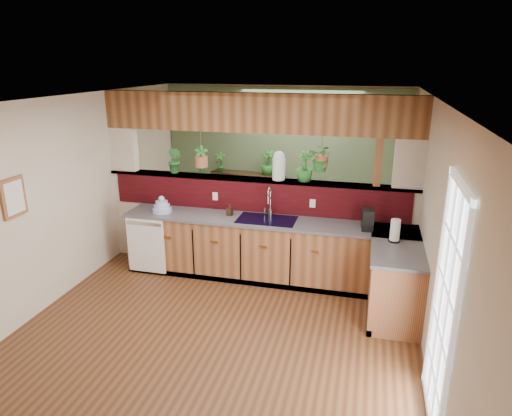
% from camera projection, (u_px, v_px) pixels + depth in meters
% --- Properties ---
extents(ground, '(4.60, 7.00, 0.01)m').
position_uv_depth(ground, '(230.00, 309.00, 5.81)').
color(ground, '#522F19').
rests_on(ground, ground).
extents(ceiling, '(4.60, 7.00, 0.01)m').
position_uv_depth(ceiling, '(226.00, 101.00, 5.01)').
color(ceiling, brown).
rests_on(ceiling, ground).
extents(wall_back, '(4.60, 0.02, 2.60)m').
position_uv_depth(wall_back, '(284.00, 156.00, 8.64)').
color(wall_back, beige).
rests_on(wall_back, ground).
extents(wall_left, '(0.02, 7.00, 2.60)m').
position_uv_depth(wall_left, '(60.00, 199.00, 5.95)').
color(wall_left, beige).
rests_on(wall_left, ground).
extents(wall_right, '(0.02, 7.00, 2.60)m').
position_uv_depth(wall_right, '(433.00, 229.00, 4.87)').
color(wall_right, beige).
rests_on(wall_right, ground).
extents(pass_through_partition, '(4.60, 0.21, 2.60)m').
position_uv_depth(pass_through_partition, '(258.00, 192.00, 6.68)').
color(pass_through_partition, beige).
rests_on(pass_through_partition, ground).
extents(pass_through_ledge, '(4.60, 0.21, 0.04)m').
position_uv_depth(pass_through_ledge, '(256.00, 179.00, 6.64)').
color(pass_through_ledge, brown).
rests_on(pass_through_ledge, ground).
extents(header_beam, '(4.60, 0.15, 0.55)m').
position_uv_depth(header_beam, '(256.00, 113.00, 6.34)').
color(header_beam, brown).
rests_on(header_beam, ground).
extents(sage_backwall, '(4.55, 0.02, 2.55)m').
position_uv_depth(sage_backwall, '(284.00, 156.00, 8.62)').
color(sage_backwall, '#4F6645').
rests_on(sage_backwall, ground).
extents(countertop, '(4.14, 1.52, 0.90)m').
position_uv_depth(countertop, '(306.00, 256.00, 6.28)').
color(countertop, brown).
rests_on(countertop, ground).
extents(dishwasher, '(0.58, 0.03, 0.82)m').
position_uv_depth(dishwasher, '(146.00, 246.00, 6.63)').
color(dishwasher, white).
rests_on(dishwasher, ground).
extents(navy_sink, '(0.82, 0.50, 0.18)m').
position_uv_depth(navy_sink, '(267.00, 225.00, 6.40)').
color(navy_sink, black).
rests_on(navy_sink, countertop).
extents(french_door, '(0.06, 1.02, 2.16)m').
position_uv_depth(french_door, '(443.00, 311.00, 3.76)').
color(french_door, white).
rests_on(french_door, ground).
extents(framed_print, '(0.04, 0.35, 0.45)m').
position_uv_depth(framed_print, '(14.00, 198.00, 5.13)').
color(framed_print, brown).
rests_on(framed_print, wall_left).
extents(faucet, '(0.19, 0.19, 0.43)m').
position_uv_depth(faucet, '(269.00, 201.00, 6.45)').
color(faucet, '#B7B7B2').
rests_on(faucet, countertop).
extents(dish_stack, '(0.28, 0.28, 0.25)m').
position_uv_depth(dish_stack, '(162.00, 207.00, 6.67)').
color(dish_stack, '#A7B4D8').
rests_on(dish_stack, countertop).
extents(soap_dispenser, '(0.09, 0.09, 0.17)m').
position_uv_depth(soap_dispenser, '(230.00, 210.00, 6.53)').
color(soap_dispenser, '#3A2715').
rests_on(soap_dispenser, countertop).
extents(coffee_maker, '(0.15, 0.25, 0.27)m').
position_uv_depth(coffee_maker, '(367.00, 220.00, 5.97)').
color(coffee_maker, black).
rests_on(coffee_maker, countertop).
extents(paper_towel, '(0.14, 0.14, 0.30)m').
position_uv_depth(paper_towel, '(395.00, 231.00, 5.56)').
color(paper_towel, black).
rests_on(paper_towel, countertop).
extents(glass_jar, '(0.19, 0.19, 0.41)m').
position_uv_depth(glass_jar, '(279.00, 165.00, 6.49)').
color(glass_jar, silver).
rests_on(glass_jar, pass_through_ledge).
extents(ledge_plant_left, '(0.27, 0.25, 0.40)m').
position_uv_depth(ledge_plant_left, '(175.00, 160.00, 6.87)').
color(ledge_plant_left, '#236224').
rests_on(ledge_plant_left, pass_through_ledge).
extents(ledge_plant_right, '(0.32, 0.32, 0.43)m').
position_uv_depth(ledge_plant_right, '(305.00, 166.00, 6.40)').
color(ledge_plant_right, '#236224').
rests_on(ledge_plant_right, pass_through_ledge).
extents(hanging_plant_a, '(0.25, 0.21, 0.54)m').
position_uv_depth(hanging_plant_a, '(201.00, 151.00, 6.71)').
color(hanging_plant_a, brown).
rests_on(hanging_plant_a, header_beam).
extents(hanging_plant_b, '(0.41, 0.38, 0.49)m').
position_uv_depth(hanging_plant_b, '(322.00, 146.00, 6.25)').
color(hanging_plant_b, brown).
rests_on(hanging_plant_b, header_beam).
extents(shelving_console, '(1.49, 0.74, 0.96)m').
position_uv_depth(shelving_console, '(248.00, 197.00, 8.81)').
color(shelving_console, black).
rests_on(shelving_console, ground).
extents(shelf_plant_a, '(0.24, 0.19, 0.39)m').
position_uv_depth(shelf_plant_a, '(220.00, 162.00, 8.73)').
color(shelf_plant_a, '#236224').
rests_on(shelf_plant_a, shelving_console).
extents(shelf_plant_b, '(0.33, 0.33, 0.47)m').
position_uv_depth(shelf_plant_b, '(268.00, 162.00, 8.50)').
color(shelf_plant_b, '#236224').
rests_on(shelf_plant_b, shelving_console).
extents(floor_plant, '(0.76, 0.69, 0.75)m').
position_uv_depth(floor_plant, '(327.00, 219.00, 7.98)').
color(floor_plant, '#236224').
rests_on(floor_plant, ground).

